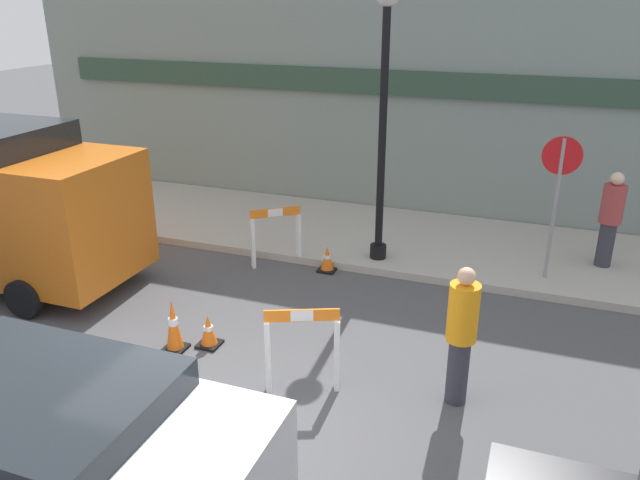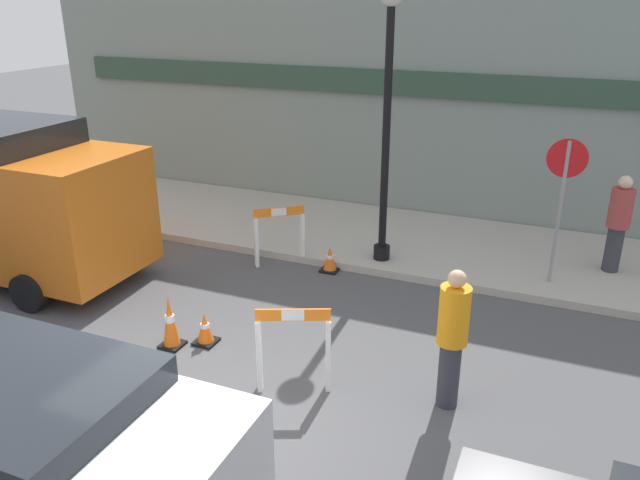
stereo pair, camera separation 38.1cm
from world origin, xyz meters
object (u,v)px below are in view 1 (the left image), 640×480
Objects in this scene: person_worker at (461,332)px; person_pedestrian at (610,217)px; streetlamp_post at (384,86)px; stop_sign at (558,186)px; parked_car_1 at (41,459)px.

person_pedestrian is at bearing -81.02° from person_worker.
person_pedestrian is (3.70, 1.01, -2.10)m from streetlamp_post.
stop_sign is (2.80, 0.16, -1.41)m from streetlamp_post.
stop_sign is 1.36× the size of person_worker.
parked_car_1 is at bearing -98.25° from streetlamp_post.
person_worker is at bearing -61.54° from streetlamp_post.
person_pedestrian is at bearing 15.22° from streetlamp_post.
streetlamp_post reaches higher than person_worker.
person_worker is (1.92, -3.54, -2.19)m from streetlamp_post.
stop_sign is 0.61× the size of parked_car_1.
parked_car_1 is (-0.99, -6.84, -2.17)m from streetlamp_post.
streetlamp_post reaches higher than stop_sign.
person_pedestrian is 0.43× the size of parked_car_1.
person_worker is at bearing 72.99° from stop_sign.
person_pedestrian reaches higher than person_worker.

